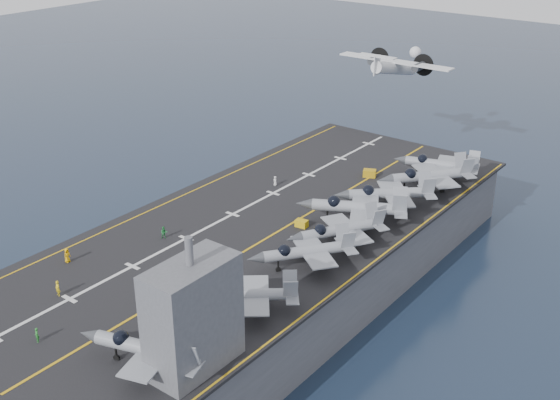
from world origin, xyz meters
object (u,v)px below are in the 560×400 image
Objects in this scene: fighter_jet_0 at (149,348)px; transport_plane at (394,68)px; island_superstructure at (192,304)px; tow_cart_a at (173,303)px.

fighter_jet_0 is 90.08m from transport_plane.
tow_cart_a is (-9.68, 6.27, -6.86)m from island_superstructure.
transport_plane is at bearing 100.43° from tow_cart_a.
fighter_jet_0 is at bearing -56.47° from tow_cart_a.
transport_plane is at bearing 105.94° from island_superstructure.
island_superstructure reaches higher than tow_cart_a.
transport_plane reaches higher than tow_cart_a.
island_superstructure reaches higher than fighter_jet_0.
island_superstructure reaches higher than transport_plane.
fighter_jet_0 reaches higher than tow_cart_a.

